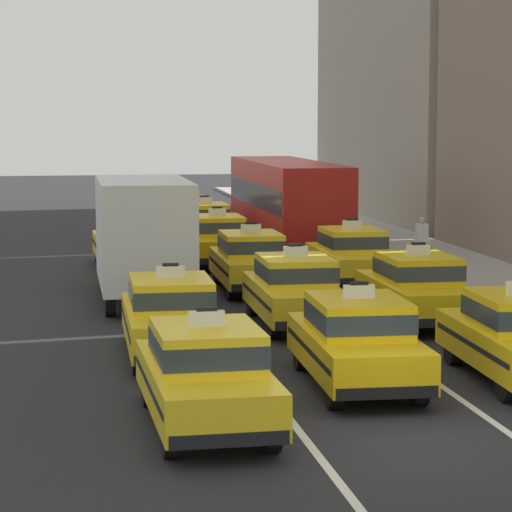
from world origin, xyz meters
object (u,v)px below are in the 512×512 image
(sedan_center_sixth, at_px, (185,212))
(taxi_right_second, at_px, (416,287))
(taxi_left_second, at_px, (171,315))
(taxi_right_third, at_px, (351,255))
(taxi_center_fifth, at_px, (204,224))
(taxi_left_nearest, at_px, (206,374))
(taxi_center_third, at_px, (250,260))
(taxi_center_nearest, at_px, (357,340))
(taxi_left_fourth, at_px, (124,241))
(taxi_center_second, at_px, (295,289))
(pedestrian_mid_block, at_px, (422,243))
(box_truck_left_third, at_px, (142,234))
(bus_right_fourth, at_px, (287,199))
(taxi_center_fourth, at_px, (217,239))

(sedan_center_sixth, distance_m, taxi_right_second, 23.00)
(taxi_left_second, relative_size, taxi_right_third, 1.00)
(taxi_center_fifth, xyz_separation_m, taxi_right_third, (2.99, -10.26, 0.00))
(taxi_left_nearest, bearing_deg, taxi_center_third, 77.67)
(taxi_right_third, bearing_deg, taxi_center_third, -168.34)
(taxi_center_third, xyz_separation_m, taxi_right_second, (3.01, -5.82, 0.00))
(taxi_center_nearest, distance_m, taxi_right_third, 12.88)
(taxi_left_fourth, relative_size, taxi_center_second, 1.00)
(taxi_left_fourth, bearing_deg, pedestrian_mid_block, -18.36)
(box_truck_left_third, xyz_separation_m, taxi_center_second, (3.24, -4.45, -0.90))
(taxi_right_third, relative_size, pedestrian_mid_block, 2.81)
(taxi_left_second, bearing_deg, taxi_center_second, 43.53)
(taxi_left_second, distance_m, taxi_center_second, 4.44)
(taxi_center_nearest, bearing_deg, taxi_center_third, 89.83)
(taxi_center_nearest, height_order, taxi_center_second, same)
(taxi_right_second, bearing_deg, taxi_left_nearest, -126.18)
(taxi_center_second, xyz_separation_m, sedan_center_sixth, (-0.06, 22.62, -0.03))
(taxi_left_second, height_order, bus_right_fourth, bus_right_fourth)
(taxi_center_nearest, bearing_deg, bus_right_fourth, 81.93)
(sedan_center_sixth, xyz_separation_m, pedestrian_mid_block, (5.82, -14.39, 0.12))
(taxi_left_nearest, bearing_deg, taxi_left_fourth, 90.32)
(taxi_left_second, distance_m, pedestrian_mid_block, 14.42)
(taxi_left_nearest, distance_m, taxi_right_second, 10.34)
(taxi_center_fourth, bearing_deg, sedan_center_sixth, 88.95)
(taxi_left_nearest, xyz_separation_m, box_truck_left_third, (-0.04, 12.99, 0.90))
(taxi_center_nearest, height_order, taxi_right_third, same)
(taxi_center_third, relative_size, taxi_right_second, 1.00)
(taxi_center_nearest, xyz_separation_m, taxi_right_third, (3.12, 12.50, 0.00))
(taxi_left_second, distance_m, taxi_center_third, 9.22)
(taxi_center_third, bearing_deg, taxi_right_second, -62.66)
(taxi_right_second, bearing_deg, taxi_left_second, -154.93)
(taxi_left_nearest, bearing_deg, taxi_center_fourth, 81.58)
(taxi_center_third, bearing_deg, taxi_right_third, 11.66)
(taxi_center_nearest, bearing_deg, taxi_center_second, 88.73)
(box_truck_left_third, bearing_deg, taxi_right_third, 16.19)
(taxi_center_fifth, bearing_deg, taxi_center_third, -90.49)
(taxi_center_fifth, xyz_separation_m, pedestrian_mid_block, (5.77, -8.29, 0.09))
(bus_right_fourth, bearing_deg, taxi_right_third, -90.12)
(box_truck_left_third, distance_m, sedan_center_sixth, 18.46)
(taxi_center_nearest, relative_size, taxi_center_fifth, 1.01)
(taxi_center_nearest, distance_m, taxi_center_third, 11.86)
(box_truck_left_third, xyz_separation_m, taxi_left_fourth, (-0.07, 6.78, -0.90))
(taxi_center_second, bearing_deg, taxi_center_fourth, 91.37)
(taxi_center_fifth, relative_size, bus_right_fourth, 0.41)
(box_truck_left_third, xyz_separation_m, taxi_center_fifth, (3.22, 12.06, -0.90))
(taxi_center_second, distance_m, pedestrian_mid_block, 10.04)
(taxi_center_second, bearing_deg, taxi_right_third, 64.53)
(box_truck_left_third, distance_m, taxi_right_second, 7.75)
(taxi_left_fourth, height_order, pedestrian_mid_block, taxi_left_fourth)
(sedan_center_sixth, distance_m, pedestrian_mid_block, 15.53)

